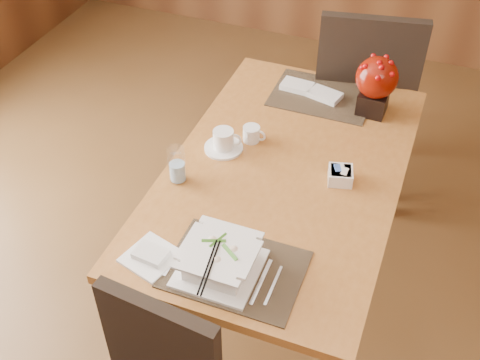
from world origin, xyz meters
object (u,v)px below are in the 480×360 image
at_px(dining_table, 284,187).
at_px(far_chair, 363,92).
at_px(soup_setting, 219,260).
at_px(sugar_caddy, 340,175).
at_px(coffee_cup, 223,141).
at_px(water_glass, 177,165).
at_px(bread_plate, 151,257).
at_px(creamer_jug, 251,134).
at_px(berry_decor, 376,83).

xyz_separation_m(dining_table, far_chair, (0.14, 0.87, -0.04)).
relative_size(soup_setting, sugar_caddy, 2.88).
bearing_deg(dining_table, coffee_cup, 173.41).
xyz_separation_m(soup_setting, coffee_cup, (-0.23, 0.60, -0.01)).
xyz_separation_m(dining_table, water_glass, (-0.37, -0.21, 0.17)).
bearing_deg(bread_plate, creamer_jug, 82.73).
relative_size(sugar_caddy, berry_decor, 0.34).
relative_size(sugar_caddy, bread_plate, 0.55).
bearing_deg(dining_table, berry_decor, 65.04).
relative_size(soup_setting, bread_plate, 1.59).
bearing_deg(dining_table, sugar_caddy, 2.51).
distance_m(dining_table, water_glass, 0.46).
bearing_deg(sugar_caddy, far_chair, 94.99).
distance_m(coffee_cup, creamer_jug, 0.13).
distance_m(dining_table, creamer_jug, 0.26).
height_order(coffee_cup, berry_decor, berry_decor).
xyz_separation_m(sugar_caddy, berry_decor, (0.02, 0.50, 0.13)).
bearing_deg(sugar_caddy, creamer_jug, 163.90).
height_order(creamer_jug, berry_decor, berry_decor).
xyz_separation_m(dining_table, creamer_jug, (-0.19, 0.13, 0.13)).
bearing_deg(creamer_jug, soup_setting, -74.37).
bearing_deg(berry_decor, sugar_caddy, -92.25).
relative_size(dining_table, berry_decor, 5.56).
relative_size(dining_table, sugar_caddy, 16.32).
xyz_separation_m(bread_plate, far_chair, (0.43, 1.48, -0.15)).
relative_size(dining_table, far_chair, 1.38).
distance_m(soup_setting, bread_plate, 0.24).
distance_m(soup_setting, far_chair, 1.47).
distance_m(sugar_caddy, bread_plate, 0.79).
distance_m(creamer_jug, berry_decor, 0.59).
xyz_separation_m(dining_table, sugar_caddy, (0.22, 0.01, 0.12)).
bearing_deg(berry_decor, water_glass, -130.15).
bearing_deg(dining_table, bread_plate, -115.18).
bearing_deg(bread_plate, dining_table, 64.82).
bearing_deg(creamer_jug, berry_decor, 45.72).
relative_size(water_glass, berry_decor, 0.57).
relative_size(water_glass, sugar_caddy, 1.68).
height_order(soup_setting, far_chair, far_chair).
relative_size(berry_decor, far_chair, 0.25).
bearing_deg(creamer_jug, water_glass, -113.96).
bearing_deg(water_glass, creamer_jug, 62.07).
bearing_deg(sugar_caddy, soup_setting, -114.46).
height_order(creamer_jug, bread_plate, creamer_jug).
bearing_deg(far_chair, water_glass, 54.13).
xyz_separation_m(dining_table, berry_decor, (0.24, 0.51, 0.25)).
relative_size(water_glass, bread_plate, 0.93).
height_order(sugar_caddy, bread_plate, sugar_caddy).
relative_size(dining_table, creamer_jug, 16.23).
relative_size(dining_table, soup_setting, 5.67).
distance_m(coffee_cup, water_glass, 0.26).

